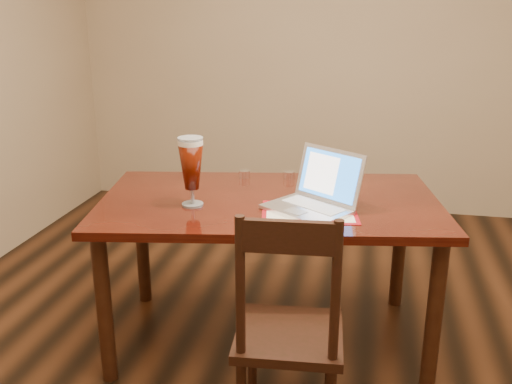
# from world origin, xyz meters

# --- Properties ---
(dining_table) EXTENTS (1.75, 1.17, 1.08)m
(dining_table) POSITION_xyz_m (-0.27, 0.37, 0.68)
(dining_table) COLOR #471309
(dining_table) RESTS_ON ground
(dining_chair) EXTENTS (0.44, 0.42, 0.97)m
(dining_chair) POSITION_xyz_m (-0.07, -0.29, 0.46)
(dining_chair) COLOR black
(dining_chair) RESTS_ON ground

